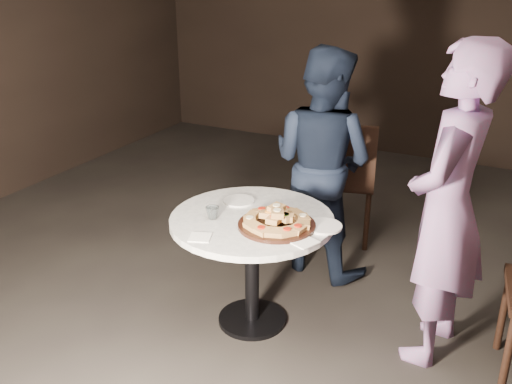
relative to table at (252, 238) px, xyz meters
The scene contains 12 objects.
floor 0.57m from the table, ahead, with size 7.00×7.00×0.00m, color black.
table is the anchor object (origin of this frame).
serving_board 0.22m from the table, 14.98° to the right, with size 0.41×0.41×0.02m, color black.
focaccia_pile 0.25m from the table, 14.67° to the right, with size 0.37×0.37×0.10m.
plate_left 0.26m from the table, 136.84° to the left, with size 0.18×0.18×0.01m, color white.
plate_right 0.42m from the table, ahead, with size 0.20×0.20×0.01m, color white.
water_glass 0.27m from the table, 147.61° to the right, with size 0.07×0.07×0.07m, color silver.
napkin_near 0.38m from the table, 109.38° to the right, with size 0.11×0.11×0.01m, color white.
napkin_far 0.42m from the table, 21.88° to the right, with size 0.12×0.12×0.01m, color white.
chair_far 1.22m from the table, 84.32° to the left, with size 0.54×0.55×0.94m.
diner_navy 0.83m from the table, 83.16° to the left, with size 0.73×0.57×1.51m, color black.
diner_teal 1.04m from the table, 12.75° to the left, with size 0.61×0.40×1.67m, color #826198.
Camera 1 is at (1.16, -2.50, 1.99)m, focal length 40.00 mm.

